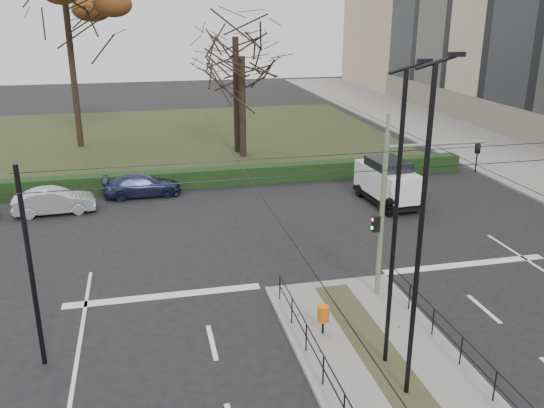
{
  "coord_description": "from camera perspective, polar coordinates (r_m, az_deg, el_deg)",
  "views": [
    {
      "loc": [
        -6.34,
        -13.49,
        9.83
      ],
      "look_at": [
        -1.35,
        8.27,
        2.19
      ],
      "focal_mm": 38.0,
      "sensor_mm": 36.0,
      "label": 1
    }
  ],
  "objects": [
    {
      "name": "bare_tree_near",
      "position": [
        38.89,
        -3.01,
        13.69
      ],
      "size": [
        5.74,
        5.74,
        8.93
      ],
      "color": "black",
      "rests_on": "park"
    },
    {
      "name": "ground",
      "position": [
        17.86,
        10.57,
        -14.87
      ],
      "size": [
        140.0,
        140.0,
        0.0
      ],
      "primitive_type": "plane",
      "color": "black",
      "rests_on": "ground"
    },
    {
      "name": "park",
      "position": [
        46.53,
        -12.28,
        6.33
      ],
      "size": [
        38.0,
        26.0,
        0.1
      ],
      "primitive_type": "cube",
      "color": "#252E17",
      "rests_on": "ground"
    },
    {
      "name": "catenary",
      "position": [
        17.6,
        9.18,
        -2.72
      ],
      "size": [
        20.0,
        34.0,
        6.0
      ],
      "color": "black",
      "rests_on": "ground"
    },
    {
      "name": "parked_car_third",
      "position": [
        32.32,
        -12.72,
        1.83
      ],
      "size": [
        4.21,
        1.84,
        1.2
      ],
      "primitive_type": "imported",
      "rotation": [
        0.0,
        0.0,
        1.61
      ],
      "color": "#1E2646",
      "rests_on": "ground"
    },
    {
      "name": "litter_bin",
      "position": [
        18.24,
        5.1,
        -10.81
      ],
      "size": [
        0.37,
        0.37,
        0.94
      ],
      "color": "black",
      "rests_on": "median_island"
    },
    {
      "name": "streetlamp_median_far",
      "position": [
        15.61,
        12.18,
        -1.65
      ],
      "size": [
        0.71,
        0.15,
        8.51
      ],
      "color": "black",
      "rests_on": "median_island"
    },
    {
      "name": "bare_tree_center",
      "position": [
        40.2,
        -3.64,
        15.4
      ],
      "size": [
        6.35,
        6.35,
        10.48
      ],
      "color": "black",
      "rests_on": "park"
    },
    {
      "name": "sidewalk_east",
      "position": [
        44.13,
        21.05,
        4.85
      ],
      "size": [
        8.0,
        90.0,
        0.14
      ],
      "primitive_type": "cube",
      "color": "slate",
      "rests_on": "ground"
    },
    {
      "name": "parked_car_second",
      "position": [
        30.79,
        -20.75,
        0.28
      ],
      "size": [
        4.02,
        1.64,
        1.3
      ],
      "primitive_type": "imported",
      "rotation": [
        0.0,
        0.0,
        1.64
      ],
      "color": "#B5B9BE",
      "rests_on": "ground"
    },
    {
      "name": "traffic_light",
      "position": [
        19.96,
        11.8,
        0.06
      ],
      "size": [
        3.95,
        2.27,
        5.81
      ],
      "color": "slate",
      "rests_on": "median_island"
    },
    {
      "name": "median_railing",
      "position": [
        15.4,
        14.73,
        -16.91
      ],
      "size": [
        4.14,
        13.24,
        0.92
      ],
      "color": "black",
      "rests_on": "median_island"
    },
    {
      "name": "white_van",
      "position": [
        30.78,
        11.34,
        2.3
      ],
      "size": [
        2.25,
        4.51,
        2.37
      ],
      "color": "silver",
      "rests_on": "ground"
    },
    {
      "name": "streetlamp_median_near",
      "position": [
        14.32,
        14.53,
        -3.16
      ],
      "size": [
        0.73,
        0.15,
        8.78
      ],
      "color": "black",
      "rests_on": "median_island"
    },
    {
      "name": "hedge",
      "position": [
        33.42,
        -11.82,
        2.28
      ],
      "size": [
        38.0,
        1.0,
        1.0
      ],
      "primitive_type": "cube",
      "color": "black",
      "rests_on": "ground"
    }
  ]
}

